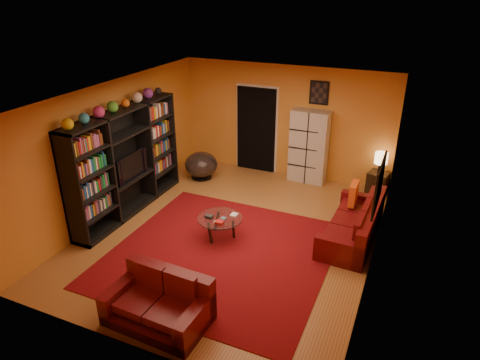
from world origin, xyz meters
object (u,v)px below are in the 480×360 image
at_px(tv, 128,166).
at_px(coffee_table, 220,220).
at_px(loveseat, 161,302).
at_px(entertainment_unit, 126,162).
at_px(sofa, 356,225).
at_px(bowl_chair, 201,165).
at_px(side_table, 378,183).
at_px(table_lamp, 381,159).
at_px(storage_cabinet, 309,147).

xyz_separation_m(tv, coffee_table, (2.09, -0.24, -0.62)).
bearing_deg(loveseat, entertainment_unit, 46.13).
height_order(sofa, bowl_chair, sofa).
xyz_separation_m(sofa, coffee_table, (-2.27, -0.95, 0.08)).
relative_size(entertainment_unit, tv, 3.29).
xyz_separation_m(entertainment_unit, bowl_chair, (0.59, 1.95, -0.71)).
bearing_deg(side_table, bowl_chair, -168.47).
height_order(entertainment_unit, tv, entertainment_unit).
bearing_deg(table_lamp, loveseat, -113.27).
bearing_deg(loveseat, tv, 45.55).
bearing_deg(storage_cabinet, side_table, 0.55).
height_order(coffee_table, storage_cabinet, storage_cabinet).
relative_size(tv, loveseat, 0.65).
bearing_deg(tv, entertainment_unit, 85.13).
bearing_deg(entertainment_unit, coffee_table, -6.38).
height_order(coffee_table, bowl_chair, bowl_chair).
relative_size(loveseat, coffee_table, 1.74).
height_order(storage_cabinet, bowl_chair, storage_cabinet).
bearing_deg(tv, side_table, -58.39).
height_order(storage_cabinet, side_table, storage_cabinet).
relative_size(tv, sofa, 0.45).
height_order(entertainment_unit, bowl_chair, entertainment_unit).
xyz_separation_m(tv, bowl_chair, (0.54, 1.95, -0.65)).
relative_size(loveseat, bowl_chair, 1.82).
bearing_deg(side_table, entertainment_unit, -148.71).
xyz_separation_m(loveseat, bowl_chair, (-1.71, 4.37, 0.05)).
relative_size(sofa, table_lamp, 4.48).
height_order(sofa, loveseat, same).
bearing_deg(side_table, loveseat, -113.27).
xyz_separation_m(storage_cabinet, side_table, (1.60, -0.05, -0.59)).
bearing_deg(sofa, tv, -168.29).
height_order(storage_cabinet, table_lamp, storage_cabinet).
bearing_deg(table_lamp, side_table, 0.00).
bearing_deg(bowl_chair, tv, -105.41).
xyz_separation_m(entertainment_unit, table_lamp, (4.53, 2.75, -0.23)).
height_order(loveseat, bowl_chair, loveseat).
height_order(bowl_chair, side_table, bowl_chair).
distance_m(tv, bowl_chair, 2.12).
distance_m(storage_cabinet, table_lamp, 1.60).
xyz_separation_m(storage_cabinet, table_lamp, (1.60, -0.05, -0.02)).
relative_size(sofa, bowl_chair, 2.64).
relative_size(entertainment_unit, loveseat, 2.13).
bearing_deg(loveseat, bowl_chair, 24.01).
relative_size(coffee_table, storage_cabinet, 0.48).
distance_m(entertainment_unit, side_table, 5.36).
relative_size(entertainment_unit, coffee_table, 3.70).
bearing_deg(storage_cabinet, tv, -133.37).
bearing_deg(side_table, coffee_table, -128.58).
height_order(sofa, coffee_table, sofa).
bearing_deg(sofa, loveseat, -121.53).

